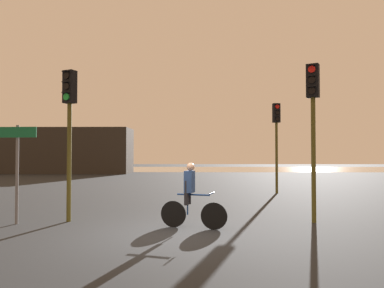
% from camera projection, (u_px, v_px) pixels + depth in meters
% --- Properties ---
extents(ground_plane, '(120.00, 120.00, 0.00)m').
position_uv_depth(ground_plane, '(167.00, 235.00, 8.46)').
color(ground_plane, black).
extents(water_strip, '(80.00, 16.00, 0.01)m').
position_uv_depth(water_strip, '(192.00, 169.00, 45.94)').
color(water_strip, '#9E937F').
rests_on(water_strip, ground).
extents(distant_building, '(12.69, 4.00, 4.34)m').
position_uv_depth(distant_building, '(65.00, 151.00, 36.17)').
color(distant_building, '#2D2823').
rests_on(distant_building, ground).
extents(traffic_light_near_right, '(0.40, 0.42, 4.26)m').
position_uv_depth(traffic_light_near_right, '(313.00, 112.00, 10.06)').
color(traffic_light_near_right, '#4C4719').
rests_on(traffic_light_near_right, ground).
extents(traffic_light_near_left, '(0.39, 0.41, 4.13)m').
position_uv_depth(traffic_light_near_left, '(69.00, 116.00, 10.24)').
color(traffic_light_near_left, '#4C4719').
rests_on(traffic_light_near_left, ground).
extents(traffic_light_far_right, '(0.36, 0.37, 4.22)m').
position_uv_depth(traffic_light_far_right, '(276.00, 131.00, 17.56)').
color(traffic_light_far_right, '#4C4719').
rests_on(traffic_light_far_right, ground).
extents(direction_sign_post, '(1.10, 0.16, 2.60)m').
position_uv_depth(direction_sign_post, '(17.00, 159.00, 9.83)').
color(direction_sign_post, slate).
rests_on(direction_sign_post, ground).
extents(cyclist, '(1.65, 0.63, 1.62)m').
position_uv_depth(cyclist, '(191.00, 195.00, 9.25)').
color(cyclist, black).
rests_on(cyclist, ground).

